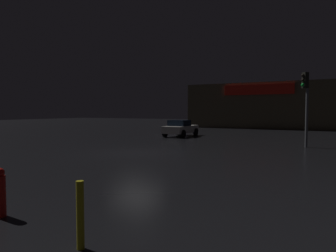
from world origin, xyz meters
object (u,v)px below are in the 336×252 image
car_near (181,128)px  fire_hydrant (0,193)px  store_building (264,106)px  traffic_signal_opposite (306,95)px

car_near → fire_hydrant: bearing=-75.4°
store_building → fire_hydrant: (1.25, -36.69, -2.31)m
traffic_signal_opposite → fire_hydrant: traffic_signal_opposite is taller
store_building → traffic_signal_opposite: (6.07, -20.78, 0.31)m
traffic_signal_opposite → car_near: 10.79m
car_near → fire_hydrant: (5.07, -19.50, -0.21)m
store_building → car_near: 17.74m
car_near → fire_hydrant: car_near is taller
car_near → traffic_signal_opposite: bearing=-19.9°
fire_hydrant → car_near: bearing=104.6°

